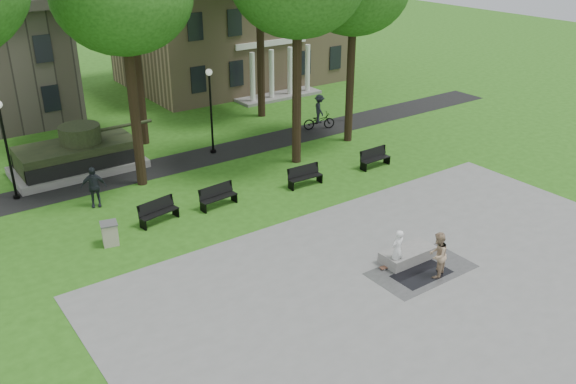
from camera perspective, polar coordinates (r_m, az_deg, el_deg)
name	(u,v)px	position (r m, az deg, el deg)	size (l,w,h in m)	color
ground	(350,242)	(24.99, 5.83, -4.69)	(120.00, 120.00, 0.00)	#265514
plaza	(445,299)	(22.07, 14.46, -9.70)	(22.00, 16.00, 0.02)	gray
footpath	(208,156)	(34.02, -7.49, 3.37)	(44.00, 2.60, 0.01)	black
building_right	(232,25)	(49.50, -5.29, 15.30)	(17.00, 12.00, 8.60)	#9E8460
lamp_left	(6,142)	(30.36, -24.90, 4.24)	(0.36, 0.36, 4.73)	black
lamp_mid	(211,104)	(33.61, -7.25, 8.14)	(0.36, 0.36, 4.73)	black
lamp_right	(351,78)	(39.15, 5.89, 10.54)	(0.36, 0.36, 4.73)	black
tank_monument	(78,155)	(33.27, -19.06, 3.28)	(7.45, 3.40, 2.40)	gray
puddle	(422,274)	(23.27, 12.40, -7.51)	(2.20, 1.20, 0.00)	black
concrete_block	(408,255)	(23.94, 11.14, -5.78)	(2.20, 1.00, 0.45)	gray
skateboard	(389,267)	(23.43, 9.43, -6.90)	(0.78, 0.20, 0.07)	brown
skateboarder	(397,250)	(23.03, 10.19, -5.34)	(0.59, 0.38, 1.61)	white
friend_watching	(438,255)	(22.85, 13.82, -5.73)	(0.85, 0.67, 1.76)	tan
pedestrian_walker	(94,187)	(28.83, -17.72, 0.46)	(1.13, 0.47, 1.92)	#20242A
cyclist	(319,115)	(37.93, 2.94, 7.19)	(2.09, 1.35, 2.18)	black
park_bench_0	(158,211)	(26.83, -12.05, -1.73)	(1.85, 0.86, 1.00)	black
park_bench_1	(218,196)	(27.84, -6.60, -0.33)	(1.83, 0.68, 1.00)	black
park_bench_2	(304,175)	(29.83, 1.54, 1.56)	(1.82, 0.59, 1.00)	black
park_bench_3	(374,157)	(32.41, 8.09, 3.23)	(1.81, 0.56, 1.00)	black
trash_bin	(110,233)	(25.52, -16.33, -3.73)	(0.79, 0.79, 0.96)	#AFA990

